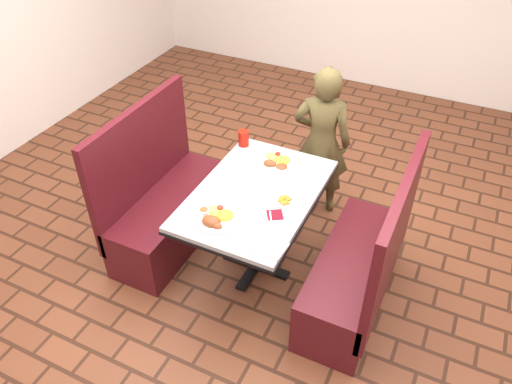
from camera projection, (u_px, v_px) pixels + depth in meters
room at (256, 27)px, 2.74m from camera, size 7.00×7.04×2.82m
dining_table at (256, 203)px, 3.53m from camera, size 0.81×1.21×0.75m
booth_bench_left at (166, 206)px, 4.00m from camera, size 0.47×1.20×1.17m
booth_bench_right at (360, 270)px, 3.46m from camera, size 0.47×1.20×1.17m
diner_person at (321, 142)px, 4.12m from camera, size 0.53×0.40×1.33m
near_dinner_plate at (216, 216)px, 3.22m from camera, size 0.30×0.30×0.09m
far_dinner_plate at (277, 160)px, 3.72m from camera, size 0.29×0.29×0.08m
plantain_plate at (285, 200)px, 3.38m from camera, size 0.16×0.16×0.02m
maroon_napkin at (275, 215)px, 3.28m from camera, size 0.14×0.14×0.00m
spoon_utensil at (271, 218)px, 3.25m from camera, size 0.07×0.12×0.00m
red_tumbler at (244, 138)px, 3.90m from camera, size 0.08×0.08×0.12m
paper_napkin at (268, 246)px, 3.04m from camera, size 0.22×0.17×0.01m
knife_utensil at (228, 220)px, 3.23m from camera, size 0.09×0.15×0.00m
fork_utensil at (219, 215)px, 3.26m from camera, size 0.08×0.15×0.00m
lettuce_shreds at (265, 189)px, 3.50m from camera, size 0.28×0.32×0.00m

